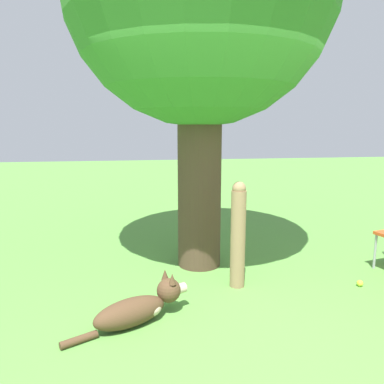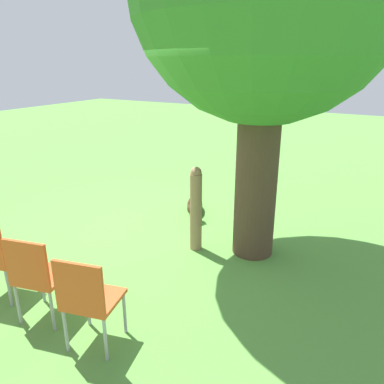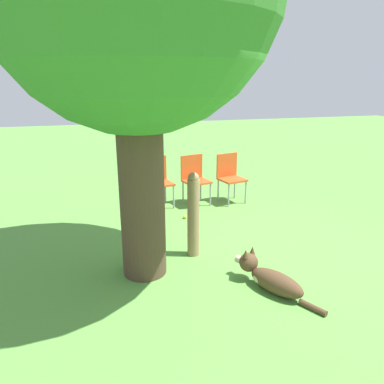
# 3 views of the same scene
# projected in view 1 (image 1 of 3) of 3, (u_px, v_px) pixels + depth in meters

# --- Properties ---
(ground_plane) EXTENTS (30.00, 30.00, 0.00)m
(ground_plane) POSITION_uv_depth(u_px,v_px,m) (233.00, 313.00, 3.46)
(ground_plane) COLOR #56933D
(dog) EXTENTS (1.08, 0.64, 0.40)m
(dog) POSITION_uv_depth(u_px,v_px,m) (140.00, 307.00, 3.28)
(dog) COLOR #513823
(dog) RESTS_ON ground_plane
(fence_post) EXTENTS (0.16, 0.16, 1.14)m
(fence_post) POSITION_uv_depth(u_px,v_px,m) (238.00, 234.00, 3.94)
(fence_post) COLOR #937551
(fence_post) RESTS_ON ground_plane
(tennis_ball) EXTENTS (0.07, 0.07, 0.07)m
(tennis_ball) POSITION_uv_depth(u_px,v_px,m) (360.00, 283.00, 4.03)
(tennis_ball) COLOR #CCE033
(tennis_ball) RESTS_ON ground_plane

